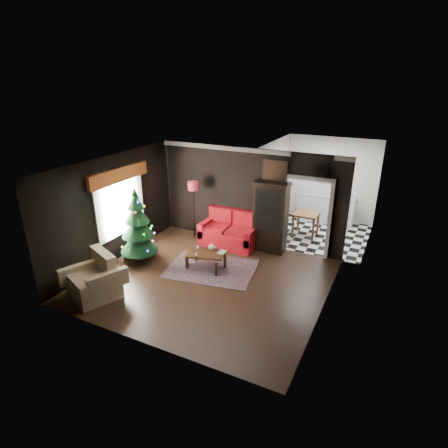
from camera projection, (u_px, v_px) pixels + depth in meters
The scene contains 26 objects.
floor at pixel (208, 280), 8.92m from camera, with size 5.50×5.50×0.00m, color black.
ceiling at pixel (205, 167), 7.88m from camera, with size 5.50×5.50×0.00m, color white.
wall_back at pixel (249, 197), 10.48m from camera, with size 5.50×5.50×0.00m, color black.
wall_front at pixel (136, 277), 6.32m from camera, with size 5.50×5.50×0.00m, color black.
wall_left at pixel (114, 209), 9.54m from camera, with size 5.50×5.50×0.00m, color black.
wall_right at pixel (328, 251), 7.27m from camera, with size 5.50×5.50×0.00m, color black.
doorway at pixel (307, 218), 9.91m from camera, with size 1.10×0.10×2.10m, color white, non-canonical shape.
left_window at pixel (120, 205), 9.67m from camera, with size 0.05×1.60×1.40m, color white.
valance at pixel (119, 175), 9.33m from camera, with size 0.12×2.10×0.35m, color brown.
kitchen_floor at pixel (316, 234), 11.55m from camera, with size 3.00×3.00×0.00m, color white.
kitchen_window at pixel (332, 171), 12.12m from camera, with size 0.70×0.06×0.70m, color white.
rug at pixel (211, 269), 9.45m from camera, with size 2.19×1.59×0.01m, color #34212C.
loveseat at pixel (229, 229), 10.61m from camera, with size 1.70×0.90×1.00m, color maroon, non-canonical shape.
curio_cabinet at pixel (270, 219), 10.15m from camera, with size 0.90×0.45×1.90m, color black, non-canonical shape.
floor_lamp at pixel (194, 213), 10.95m from camera, with size 0.32×0.32×1.90m, color black, non-canonical shape.
christmas_tree at pixel (137, 224), 9.48m from camera, with size 1.00×1.00×1.90m, color black, non-canonical shape.
armchair at pixel (94, 278), 8.12m from camera, with size 0.99×0.99×1.01m, color tan, non-canonical shape.
coffee_table at pixel (206, 260), 9.41m from camera, with size 0.92×0.55×0.42m, color black, non-canonical shape.
teapot at pixel (211, 247), 9.47m from camera, with size 0.18×0.18×0.17m, color beige, non-canonical shape.
cup_a at pixel (197, 247), 9.60m from camera, with size 0.07×0.07×0.06m, color white.
cup_b at pixel (196, 255), 9.21m from camera, with size 0.06×0.06×0.05m, color white.
book at pixel (219, 247), 9.37m from camera, with size 0.18×0.02×0.25m, color #877356.
wall_clock at pixel (321, 171), 9.27m from camera, with size 0.32×0.32×0.06m, color white.
painting at pixel (275, 171), 9.81m from camera, with size 0.62×0.05×0.52m, color #B5754A.
kitchen_counter at pixel (326, 209), 12.38m from camera, with size 1.80×0.60×0.90m, color silver.
kitchen_table at pixel (305, 224), 11.28m from camera, with size 0.70×0.70×0.75m, color #553A18, non-canonical shape.
Camera 1 is at (3.81, -6.78, 4.60)m, focal length 29.55 mm.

